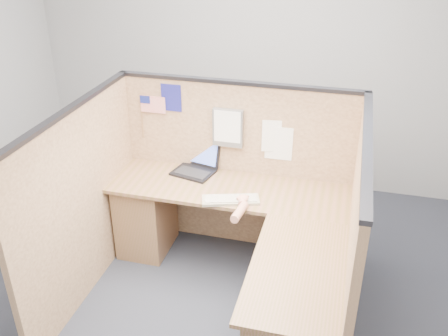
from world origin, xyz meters
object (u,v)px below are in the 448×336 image
(l_desk, at_px, (239,253))
(laptop, at_px, (195,164))
(mouse, at_px, (243,201))
(keyboard, at_px, (231,200))

(l_desk, distance_m, laptop, 0.91)
(mouse, bearing_deg, l_desk, -85.04)
(laptop, distance_m, keyboard, 0.60)
(keyboard, bearing_deg, laptop, 117.21)
(laptop, xyz_separation_m, keyboard, (0.42, -0.42, -0.05))
(l_desk, bearing_deg, mouse, 94.96)
(l_desk, xyz_separation_m, mouse, (-0.02, 0.19, 0.36))
(laptop, height_order, mouse, laptop)
(keyboard, bearing_deg, mouse, -17.56)
(laptop, relative_size, mouse, 4.06)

